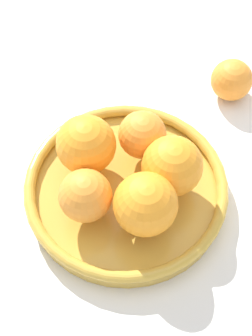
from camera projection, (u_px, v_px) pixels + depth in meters
ground_plane at (126, 196)px, 0.79m from camera, size 4.00×4.00×0.00m
fruit_bowl at (126, 190)px, 0.78m from camera, size 0.28×0.28×0.04m
orange_pile at (128, 170)px, 0.73m from camera, size 0.20×0.19×0.08m
stray_orange at (232, 80)px, 0.87m from camera, size 0.06×0.06×0.06m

